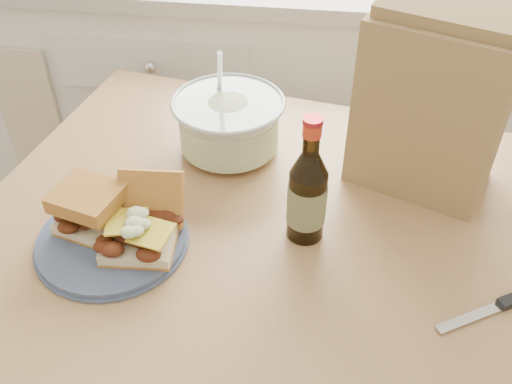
# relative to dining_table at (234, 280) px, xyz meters

# --- Properties ---
(cabinet_run) EXTENTS (2.50, 0.64, 0.94)m
(cabinet_run) POSITION_rel_dining_table_xyz_m (0.16, 0.98, -0.21)
(cabinet_run) COLOR white
(cabinet_run) RESTS_ON ground
(dining_table) EXTENTS (1.11, 1.11, 0.80)m
(dining_table) POSITION_rel_dining_table_xyz_m (0.00, 0.00, 0.00)
(dining_table) COLOR #A6804E
(dining_table) RESTS_ON ground
(plate) EXTENTS (0.25, 0.25, 0.02)m
(plate) POSITION_rel_dining_table_xyz_m (-0.20, -0.05, 0.13)
(plate) COLOR #44516F
(plate) RESTS_ON dining_table
(sandwich_left) EXTENTS (0.13, 0.12, 0.08)m
(sandwich_left) POSITION_rel_dining_table_xyz_m (-0.24, -0.02, 0.17)
(sandwich_left) COLOR beige
(sandwich_left) RESTS_ON plate
(sandwich_right) EXTENTS (0.12, 0.17, 0.10)m
(sandwich_right) POSITION_rel_dining_table_xyz_m (-0.14, -0.04, 0.17)
(sandwich_right) COLOR beige
(sandwich_right) RESTS_ON plate
(coleslaw_bowl) EXTENTS (0.23, 0.23, 0.23)m
(coleslaw_bowl) POSITION_rel_dining_table_xyz_m (-0.05, 0.25, 0.18)
(coleslaw_bowl) COLOR #B7C5BF
(coleslaw_bowl) RESTS_ON dining_table
(beer_bottle) EXTENTS (0.07, 0.07, 0.24)m
(beer_bottle) POSITION_rel_dining_table_xyz_m (0.12, 0.02, 0.21)
(beer_bottle) COLOR black
(beer_bottle) RESTS_ON dining_table
(knife) EXTENTS (0.17, 0.11, 0.01)m
(knife) POSITION_rel_dining_table_xyz_m (0.45, -0.09, 0.12)
(knife) COLOR silver
(knife) RESTS_ON dining_table
(paper_bag) EXTENTS (0.29, 0.25, 0.33)m
(paper_bag) POSITION_rel_dining_table_xyz_m (0.33, 0.21, 0.28)
(paper_bag) COLOR olive
(paper_bag) RESTS_ON dining_table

